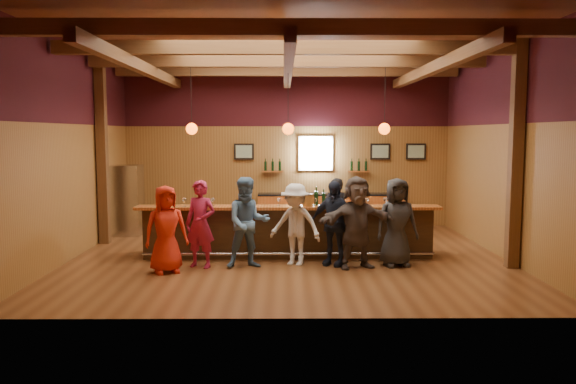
# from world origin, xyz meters

# --- Properties ---
(room) EXTENTS (9.04, 9.00, 4.52)m
(room) POSITION_xyz_m (0.00, 0.06, 3.21)
(room) COLOR brown
(room) RESTS_ON ground
(bar_counter) EXTENTS (6.30, 1.07, 1.11)m
(bar_counter) POSITION_xyz_m (0.02, 0.15, 0.52)
(bar_counter) COLOR black
(bar_counter) RESTS_ON ground
(back_bar_cabinet) EXTENTS (4.00, 0.52, 0.95)m
(back_bar_cabinet) POSITION_xyz_m (1.20, 3.72, 0.48)
(back_bar_cabinet) COLOR #9C4A1C
(back_bar_cabinet) RESTS_ON ground
(window) EXTENTS (0.95, 0.09, 0.95)m
(window) POSITION_xyz_m (0.80, 3.95, 2.05)
(window) COLOR silver
(window) RESTS_ON room
(framed_pictures) EXTENTS (5.35, 0.05, 0.45)m
(framed_pictures) POSITION_xyz_m (1.67, 3.94, 2.10)
(framed_pictures) COLOR black
(framed_pictures) RESTS_ON room
(wine_shelves) EXTENTS (3.00, 0.18, 0.30)m
(wine_shelves) POSITION_xyz_m (0.80, 3.88, 1.62)
(wine_shelves) COLOR #9C4A1C
(wine_shelves) RESTS_ON room
(pendant_lights) EXTENTS (4.24, 0.24, 1.37)m
(pendant_lights) POSITION_xyz_m (0.00, 0.00, 2.71)
(pendant_lights) COLOR black
(pendant_lights) RESTS_ON room
(stainless_fridge) EXTENTS (0.70, 0.70, 1.80)m
(stainless_fridge) POSITION_xyz_m (-4.10, 2.60, 0.90)
(stainless_fridge) COLOR silver
(stainless_fridge) RESTS_ON ground
(customer_orange) EXTENTS (0.95, 0.80, 1.64)m
(customer_orange) POSITION_xyz_m (-2.29, -1.33, 0.82)
(customer_orange) COLOR red
(customer_orange) RESTS_ON ground
(customer_redvest) EXTENTS (0.72, 0.60, 1.71)m
(customer_redvest) POSITION_xyz_m (-1.71, -0.92, 0.85)
(customer_redvest) COLOR #9F1C41
(customer_redvest) RESTS_ON ground
(customer_denim) EXTENTS (0.97, 0.82, 1.77)m
(customer_denim) POSITION_xyz_m (-0.79, -0.96, 0.89)
(customer_denim) COLOR #527AA4
(customer_denim) RESTS_ON ground
(customer_white) EXTENTS (1.21, 0.98, 1.63)m
(customer_white) POSITION_xyz_m (0.14, -0.76, 0.81)
(customer_white) COLOR silver
(customer_white) RESTS_ON ground
(customer_navy) EXTENTS (1.06, 0.83, 1.68)m
(customer_navy) POSITION_xyz_m (0.89, -0.77, 0.84)
(customer_navy) COLOR #181F30
(customer_navy) RESTS_ON ground
(customer_brown) EXTENTS (1.74, 0.95, 1.79)m
(customer_brown) POSITION_xyz_m (1.32, -1.00, 0.90)
(customer_brown) COLOR #4D423D
(customer_brown) RESTS_ON ground
(customer_dark) EXTENTS (0.93, 0.69, 1.74)m
(customer_dark) POSITION_xyz_m (2.13, -0.84, 0.87)
(customer_dark) COLOR #292A2C
(customer_dark) RESTS_ON ground
(bartender) EXTENTS (0.65, 0.50, 1.60)m
(bartender) POSITION_xyz_m (1.08, 0.93, 0.80)
(bartender) COLOR black
(bartender) RESTS_ON ground
(ice_bucket) EXTENTS (0.23, 0.23, 0.25)m
(ice_bucket) POSITION_xyz_m (0.41, -0.19, 1.24)
(ice_bucket) COLOR brown
(ice_bucket) RESTS_ON bar_counter
(bottle_a) EXTENTS (0.08, 0.08, 0.39)m
(bottle_a) POSITION_xyz_m (0.59, -0.04, 1.26)
(bottle_a) COLOR black
(bottle_a) RESTS_ON bar_counter
(bottle_b) EXTENTS (0.07, 0.07, 0.34)m
(bottle_b) POSITION_xyz_m (0.75, -0.02, 1.24)
(bottle_b) COLOR black
(bottle_b) RESTS_ON bar_counter
(glass_a) EXTENTS (0.08, 0.08, 0.18)m
(glass_a) POSITION_xyz_m (-2.62, -0.20, 1.24)
(glass_a) COLOR silver
(glass_a) RESTS_ON bar_counter
(glass_b) EXTENTS (0.08, 0.08, 0.19)m
(glass_b) POSITION_xyz_m (-2.14, -0.24, 1.24)
(glass_b) COLOR silver
(glass_b) RESTS_ON bar_counter
(glass_c) EXTENTS (0.07, 0.07, 0.16)m
(glass_c) POSITION_xyz_m (-1.57, -0.10, 1.23)
(glass_c) COLOR silver
(glass_c) RESTS_ON bar_counter
(glass_d) EXTENTS (0.07, 0.07, 0.16)m
(glass_d) POSITION_xyz_m (-0.81, -0.18, 1.23)
(glass_d) COLOR silver
(glass_d) RESTS_ON bar_counter
(glass_e) EXTENTS (0.07, 0.07, 0.17)m
(glass_e) POSITION_xyz_m (-0.20, -0.16, 1.23)
(glass_e) COLOR silver
(glass_e) RESTS_ON bar_counter
(glass_f) EXTENTS (0.07, 0.07, 0.16)m
(glass_f) POSITION_xyz_m (0.57, -0.17, 1.22)
(glass_f) COLOR silver
(glass_f) RESTS_ON bar_counter
(glass_g) EXTENTS (0.07, 0.07, 0.16)m
(glass_g) POSITION_xyz_m (1.65, -0.15, 1.23)
(glass_g) COLOR silver
(glass_g) RESTS_ON bar_counter
(glass_h) EXTENTS (0.08, 0.08, 0.18)m
(glass_h) POSITION_xyz_m (2.00, -0.23, 1.24)
(glass_h) COLOR silver
(glass_h) RESTS_ON bar_counter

